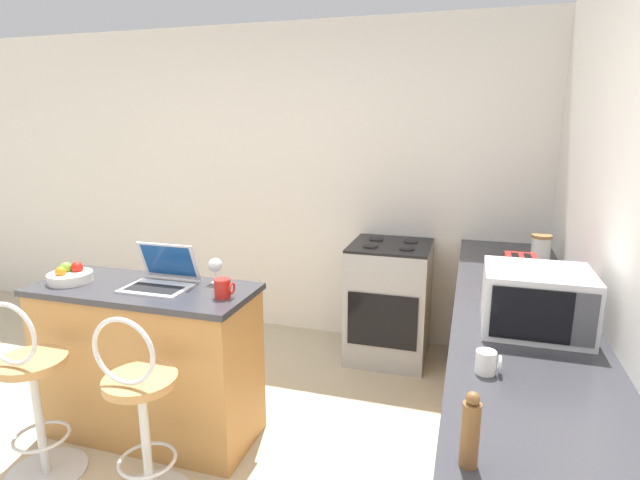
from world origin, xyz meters
The scene contains 15 objects.
wall_back centered at (0.00, 2.46, 1.30)m, with size 12.00×0.06×2.60m.
breakfast_bar centered at (-0.35, 0.70, 0.46)m, with size 1.27×0.53×0.91m.
counter_right centered at (1.65, 0.96, 0.46)m, with size 0.65×2.96×0.91m.
bar_stool_near centered at (-0.67, 0.19, 0.46)m, with size 0.40×0.40×1.00m.
bar_stool_far centered at (-0.03, 0.19, 0.46)m, with size 0.40×0.40×1.00m.
laptop centered at (-0.25, 0.74, 0.97)m, with size 0.36×0.30×0.24m.
microwave centered at (1.68, 0.69, 1.05)m, with size 0.44×0.39×0.28m.
toaster centered at (1.66, 1.24, 1.01)m, with size 0.18×0.29×0.19m.
stove_range centered at (0.82, 2.11, 0.46)m, with size 0.60×0.61×0.92m.
storage_jar centered at (1.82, 1.80, 1.02)m, with size 0.12×0.12×0.20m.
wine_glass_tall centered at (0.01, 0.87, 1.02)m, with size 0.08×0.08×0.15m.
mug_red centered at (0.16, 0.67, 0.97)m, with size 0.10×0.09×0.10m.
pepper_mill centered at (1.41, -0.33, 1.02)m, with size 0.05×0.05×0.22m.
mug_white centered at (1.47, 0.22, 0.96)m, with size 0.09×0.07×0.09m.
fruit_bowl centered at (-0.81, 0.65, 0.95)m, with size 0.24×0.24×0.11m.
Camera 1 is at (1.37, -1.55, 1.81)m, focal length 28.00 mm.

